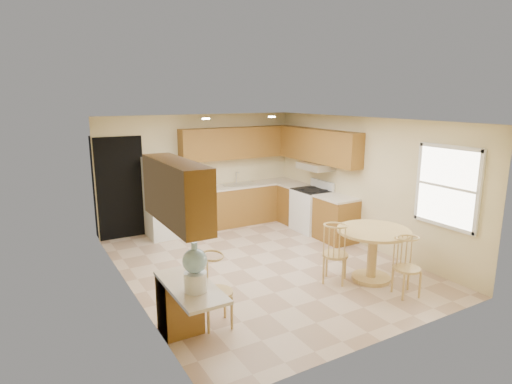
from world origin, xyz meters
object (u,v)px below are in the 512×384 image
stove (311,210)px  chair_table_a (339,249)px  chair_desk (219,286)px  dining_table (373,247)px  water_crock (195,269)px  refrigerator (165,197)px  chair_table_b (412,263)px

stove → chair_table_a: size_ratio=1.15×
chair_table_a → chair_desk: bearing=-124.0°
dining_table → water_crock: size_ratio=2.00×
chair_table_a → dining_table: bearing=32.2°
refrigerator → dining_table: bearing=-60.7°
water_crock → stove: bearing=37.8°
refrigerator → stove: 3.14m
dining_table → water_crock: water_crock is taller
refrigerator → water_crock: refrigerator is taller
chair_table_b → water_crock: bearing=9.7°
stove → water_crock: size_ratio=1.92×
water_crock → chair_table_b: bearing=-4.5°
stove → chair_table_b: 3.37m
stove → chair_desk: 4.40m
refrigerator → chair_desk: bearing=-98.7°
dining_table → chair_desk: chair_desk is taller
dining_table → stove: bearing=73.8°
refrigerator → water_crock: bearing=-103.8°
dining_table → chair_table_b: bearing=-86.1°
refrigerator → chair_desk: 3.97m
water_crock → chair_desk: bearing=37.9°
refrigerator → chair_table_a: (1.58, -3.63, -0.26)m
refrigerator → water_crock: 4.40m
chair_table_b → chair_desk: chair_desk is taller
stove → chair_desk: size_ratio=1.14×
chair_table_a → water_crock: 2.74m
refrigerator → stove: (2.88, -1.22, -0.36)m
chair_desk → water_crock: 0.72m
stove → chair_table_a: (-1.30, -2.41, 0.11)m
chair_desk → stove: bearing=136.9°
stove → dining_table: (-0.75, -2.57, 0.08)m
dining_table → water_crock: 3.25m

